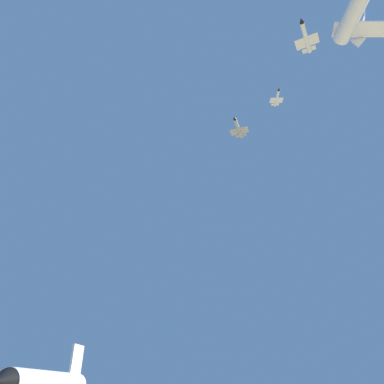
% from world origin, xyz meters
% --- Properties ---
extents(space_shuttle, '(37.43, 29.18, 15.80)m').
position_xyz_m(space_shuttle, '(-4.44, -3.37, 5.35)').
color(space_shuttle, white).
rests_on(space_shuttle, ground).
extents(chase_jet_lead, '(15.32, 8.80, 4.00)m').
position_xyz_m(chase_jet_lead, '(-57.29, 29.75, 107.45)').
color(chase_jet_lead, '#999EA3').
extents(chase_jet_right_wing, '(15.24, 8.39, 4.00)m').
position_xyz_m(chase_jet_right_wing, '(-31.27, 69.38, 111.99)').
color(chase_jet_right_wing, silver).
extents(chase_jet_trailing, '(14.43, 10.55, 4.00)m').
position_xyz_m(chase_jet_trailing, '(-105.72, 36.37, 162.85)').
color(chase_jet_trailing, silver).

